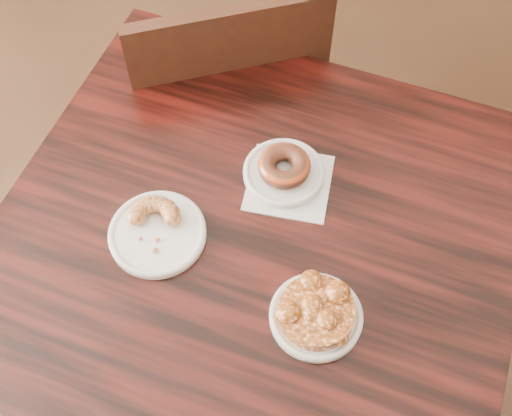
{
  "coord_description": "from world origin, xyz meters",
  "views": [
    {
      "loc": [
        -0.11,
        -0.71,
        1.76
      ],
      "look_at": [
        -0.13,
        -0.14,
        0.8
      ],
      "focal_mm": 45.0,
      "sensor_mm": 36.0,
      "label": 1
    }
  ],
  "objects_px": {
    "cafe_table": "(253,319)",
    "glazed_donut": "(284,166)",
    "chair_far": "(218,92)",
    "cruller_fragment": "(156,228)",
    "apple_fritter": "(317,311)"
  },
  "relations": [
    {
      "from": "glazed_donut",
      "to": "apple_fritter",
      "type": "relative_size",
      "value": 0.59
    },
    {
      "from": "cafe_table",
      "to": "glazed_donut",
      "type": "height_order",
      "value": "glazed_donut"
    },
    {
      "from": "cafe_table",
      "to": "glazed_donut",
      "type": "xyz_separation_m",
      "value": [
        0.05,
        0.14,
        0.41
      ]
    },
    {
      "from": "glazed_donut",
      "to": "apple_fritter",
      "type": "distance_m",
      "value": 0.29
    },
    {
      "from": "chair_far",
      "to": "cruller_fragment",
      "type": "relative_size",
      "value": 8.29
    },
    {
      "from": "cafe_table",
      "to": "chair_far",
      "type": "xyz_separation_m",
      "value": [
        -0.11,
        0.61,
        0.08
      ]
    },
    {
      "from": "cafe_table",
      "to": "apple_fritter",
      "type": "relative_size",
      "value": 5.57
    },
    {
      "from": "glazed_donut",
      "to": "cruller_fragment",
      "type": "relative_size",
      "value": 0.91
    },
    {
      "from": "chair_far",
      "to": "glazed_donut",
      "type": "bearing_deg",
      "value": 93.21
    },
    {
      "from": "chair_far",
      "to": "glazed_donut",
      "type": "xyz_separation_m",
      "value": [
        0.17,
        -0.47,
        0.33
      ]
    },
    {
      "from": "apple_fritter",
      "to": "cruller_fragment",
      "type": "distance_m",
      "value": 0.32
    },
    {
      "from": "glazed_donut",
      "to": "cruller_fragment",
      "type": "xyz_separation_m",
      "value": [
        -0.22,
        -0.14,
        -0.01
      ]
    },
    {
      "from": "chair_far",
      "to": "apple_fritter",
      "type": "distance_m",
      "value": 0.85
    },
    {
      "from": "cruller_fragment",
      "to": "cafe_table",
      "type": "bearing_deg",
      "value": -3.15
    },
    {
      "from": "glazed_donut",
      "to": "apple_fritter",
      "type": "xyz_separation_m",
      "value": [
        0.06,
        -0.28,
        -0.0
      ]
    }
  ]
}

